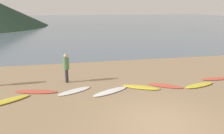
% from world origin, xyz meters
% --- Properties ---
extents(ground_plane, '(120.00, 120.00, 0.20)m').
position_xyz_m(ground_plane, '(0.00, 10.00, -0.10)').
color(ground_plane, '#997C5B').
rests_on(ground_plane, ground).
extents(ocean_water, '(140.00, 100.00, 0.01)m').
position_xyz_m(ocean_water, '(0.00, 60.12, 0.00)').
color(ocean_water, slate).
rests_on(ocean_water, ground).
extents(surfboard_0, '(2.14, 1.64, 0.10)m').
position_xyz_m(surfboard_0, '(-6.16, 3.32, 0.05)').
color(surfboard_0, yellow).
rests_on(surfboard_0, ground).
extents(surfboard_1, '(2.28, 1.07, 0.07)m').
position_xyz_m(surfboard_1, '(-4.97, 4.31, 0.03)').
color(surfboard_1, '#D84C38').
rests_on(surfboard_1, ground).
extents(surfboard_2, '(1.94, 1.38, 0.06)m').
position_xyz_m(surfboard_2, '(-3.01, 3.98, 0.03)').
color(surfboard_2, white).
rests_on(surfboard_2, ground).
extents(surfboard_3, '(2.16, 1.46, 0.08)m').
position_xyz_m(surfboard_3, '(-1.20, 3.52, 0.04)').
color(surfboard_3, white).
rests_on(surfboard_3, ground).
extents(surfboard_4, '(2.06, 1.48, 0.09)m').
position_xyz_m(surfboard_4, '(0.54, 3.75, 0.05)').
color(surfboard_4, yellow).
rests_on(surfboard_4, ground).
extents(surfboard_5, '(1.88, 1.49, 0.07)m').
position_xyz_m(surfboard_5, '(1.94, 3.71, 0.04)').
color(surfboard_5, '#D84C38').
rests_on(surfboard_5, ground).
extents(surfboard_6, '(2.09, 1.03, 0.10)m').
position_xyz_m(surfboard_6, '(3.83, 3.38, 0.05)').
color(surfboard_6, yellow).
rests_on(surfboard_6, ground).
extents(surfboard_7, '(2.08, 0.53, 0.08)m').
position_xyz_m(surfboard_7, '(5.59, 4.20, 0.04)').
color(surfboard_7, '#D84C38').
rests_on(surfboard_7, ground).
extents(person_1, '(0.34, 0.34, 1.69)m').
position_xyz_m(person_1, '(-3.37, 5.55, 1.00)').
color(person_1, '#2D2D38').
rests_on(person_1, ground).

